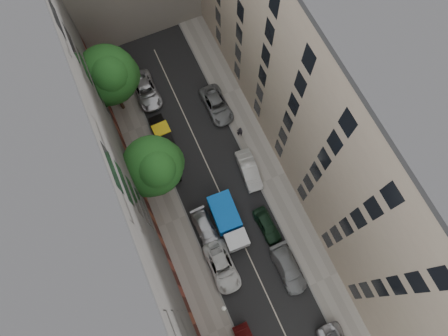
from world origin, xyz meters
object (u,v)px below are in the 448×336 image
car_left_4 (170,165)px  car_right_4 (217,105)px  tree_mid (154,167)px  pedestrian (240,132)px  tarp_truck (228,221)px  car_right_1 (288,269)px  tree_far (109,77)px  car_left_5 (163,134)px  car_right_2 (267,225)px  car_left_2 (222,267)px  car_left_3 (206,229)px  car_left_6 (146,91)px  car_right_3 (249,170)px  lamp_post (224,309)px

car_left_4 → car_right_4: (7.19, 4.40, 0.03)m
tree_mid → pedestrian: (9.49, 2.21, -5.25)m
tarp_truck → car_right_1: size_ratio=1.14×
car_right_4 → tree_far: (-9.28, 4.09, 5.59)m
car_left_5 → car_right_2: size_ratio=1.13×
car_left_2 → pedestrian: size_ratio=2.96×
car_left_2 → tarp_truck: bearing=59.5°
car_left_3 → car_right_2: size_ratio=1.14×
car_left_6 → car_right_3: 14.49m
car_left_4 → car_left_3: bearing=-78.3°
car_left_6 → car_right_4: size_ratio=1.04×
car_left_6 → tree_mid: size_ratio=0.57×
lamp_post → car_left_4: bearing=87.7°
tree_mid → car_left_3: bearing=-69.2°
car_right_4 → car_left_4: bearing=-149.3°
car_left_5 → car_right_1: 18.73m
tarp_truck → lamp_post: 8.51m
car_left_4 → car_right_2: size_ratio=1.02×
car_left_3 → tarp_truck: bearing=-8.9°
car_right_1 → tarp_truck: bearing=118.1°
tarp_truck → tree_mid: bearing=128.5°
car_left_4 → tree_far: tree_far is taller
car_left_2 → car_left_4: car_left_2 is taller
car_left_2 → car_left_5: (-0.19, 15.12, 0.02)m
car_right_3 → lamp_post: size_ratio=0.65×
car_left_3 → car_right_2: car_right_2 is taller
car_left_2 → car_right_1: car_right_1 is taller
car_left_6 → car_right_1: size_ratio=1.07×
car_right_2 → tree_mid: size_ratio=0.42×
car_left_4 → pedestrian: pedestrian is taller
tree_mid → pedestrian: bearing=13.1°
tarp_truck → car_left_4: 8.47m
car_left_5 → car_left_2: bearing=-91.1°
tarp_truck → car_left_3: (-2.20, 0.29, -0.77)m
lamp_post → pedestrian: bearing=60.5°
tarp_truck → car_left_3: tarp_truck is taller
car_left_4 → tree_mid: size_ratio=0.43×
car_left_2 → lamp_post: (-1.40, -3.48, 3.71)m
car_right_4 → pedestrian: size_ratio=2.97×
lamp_post → car_left_2: bearing=68.1°
car_left_2 → pedestrian: (7.30, 11.88, 0.30)m
car_left_6 → car_right_2: bearing=-73.8°
tarp_truck → pedestrian: (5.10, 8.26, -0.40)m
car_left_3 → car_left_6: car_left_6 is taller
car_right_1 → tree_far: 24.86m
car_left_3 → car_left_4: (-0.80, 7.60, 0.03)m
tarp_truck → car_left_2: size_ratio=1.11×
car_left_2 → car_right_4: bearing=68.9°
car_left_5 → car_left_6: 5.59m
tree_far → car_right_3: bearing=-52.9°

